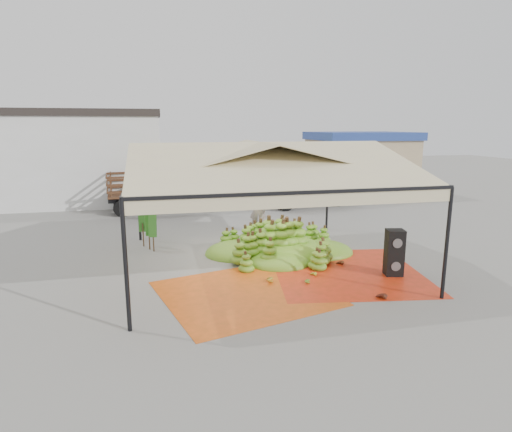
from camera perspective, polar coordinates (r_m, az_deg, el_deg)
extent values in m
plane|color=slate|center=(14.40, 0.59, -6.32)|extent=(90.00, 90.00, 0.00)
cylinder|color=black|center=(9.78, -16.97, -6.53)|extent=(0.10, 0.10, 3.00)
cylinder|color=black|center=(12.16, 24.09, -3.47)|extent=(0.10, 0.10, 3.00)
cylinder|color=black|center=(17.55, -15.40, 1.64)|extent=(0.10, 0.10, 3.00)
cylinder|color=black|center=(18.98, 9.50, 2.66)|extent=(0.10, 0.10, 3.00)
pyramid|color=#C1AF88|center=(13.71, 0.62, 7.71)|extent=(8.00, 8.00, 1.00)
cube|color=black|center=(13.75, 0.62, 5.64)|extent=(8.00, 8.00, 0.08)
cube|color=#C1AF88|center=(13.78, 0.61, 4.89)|extent=(8.00, 8.00, 0.36)
cube|color=silver|center=(28.17, -27.17, 6.55)|extent=(14.00, 6.00, 5.00)
cube|color=black|center=(28.11, -27.70, 12.03)|extent=(14.30, 6.30, 0.40)
cube|color=tan|center=(29.56, 13.63, 6.36)|extent=(6.00, 5.00, 3.60)
cube|color=navy|center=(29.44, 13.83, 10.33)|extent=(6.30, 5.30, 0.50)
cube|color=#E65615|center=(11.94, -1.55, -10.23)|extent=(5.16, 5.02, 0.01)
cube|color=red|center=(13.88, 11.98, -7.26)|extent=(5.14, 5.32, 0.01)
ellipsoid|color=#3F831B|center=(15.34, 3.61, -2.88)|extent=(6.63, 5.98, 1.19)
ellipsoid|color=gold|center=(12.69, 1.41, -8.34)|extent=(0.57, 0.50, 0.23)
ellipsoid|color=gold|center=(13.29, 7.46, -7.62)|extent=(0.40, 0.34, 0.17)
ellipsoid|color=#5A2014|center=(11.94, 16.20, -10.19)|extent=(0.55, 0.48, 0.22)
ellipsoid|color=#613216|center=(14.43, 11.04, -6.12)|extent=(0.51, 0.48, 0.18)
ellipsoid|color=#4D7318|center=(12.72, 6.49, -8.50)|extent=(0.46, 0.42, 0.17)
ellipsoid|color=#45861B|center=(12.25, -1.20, 3.06)|extent=(0.24, 0.24, 0.20)
ellipsoid|color=#45861B|center=(12.64, 5.47, 3.28)|extent=(0.24, 0.24, 0.20)
ellipsoid|color=#45861B|center=(13.20, 11.67, 3.46)|extent=(0.24, 0.24, 0.20)
ellipsoid|color=#45861B|center=(13.89, 17.31, 3.58)|extent=(0.24, 0.24, 0.20)
cube|color=black|center=(13.84, 17.85, -6.11)|extent=(0.61, 0.56, 0.72)
cube|color=black|center=(13.64, 18.05, -3.23)|extent=(0.61, 0.56, 0.72)
imported|color=gray|center=(18.35, 0.26, 0.88)|extent=(0.81, 0.62, 1.97)
cube|color=#502B1A|center=(23.54, -13.51, 2.98)|extent=(4.81, 2.52, 0.11)
cube|color=white|center=(23.95, -6.18, 3.62)|extent=(1.84, 2.18, 2.14)
cylinder|color=black|center=(22.65, -17.46, 0.99)|extent=(0.86, 0.35, 0.84)
cylinder|color=black|center=(24.48, -17.52, 1.77)|extent=(0.86, 0.35, 0.84)
cylinder|color=black|center=(22.86, -10.00, 1.45)|extent=(0.86, 0.35, 0.84)
cylinder|color=black|center=(24.67, -10.61, 2.20)|extent=(0.86, 0.35, 0.84)
cylinder|color=black|center=(23.12, -6.12, 1.69)|extent=(0.86, 0.35, 0.84)
cylinder|color=black|center=(24.92, -7.01, 2.41)|extent=(0.86, 0.35, 0.84)
ellipsoid|color=#44811B|center=(23.48, -13.56, 4.10)|extent=(3.84, 1.98, 0.65)
cube|color=orange|center=(23.47, -12.47, 5.07)|extent=(2.01, 2.00, 0.23)
cube|color=#51331B|center=(24.82, 6.70, 3.99)|extent=(5.65, 3.41, 0.13)
cube|color=silver|center=(26.76, 13.14, 4.57)|extent=(2.32, 2.65, 2.43)
cylinder|color=black|center=(23.07, 3.96, 1.85)|extent=(0.99, 0.50, 0.95)
cylinder|color=black|center=(24.93, 1.66, 2.63)|extent=(0.99, 0.50, 0.95)
cylinder|color=black|center=(24.84, 10.85, 2.39)|extent=(0.99, 0.50, 0.95)
cylinder|color=black|center=(26.57, 8.23, 3.09)|extent=(0.99, 0.50, 0.95)
cylinder|color=black|center=(25.91, 14.10, 2.63)|extent=(0.99, 0.50, 0.95)
cylinder|color=black|center=(27.57, 11.39, 3.30)|extent=(0.99, 0.50, 0.95)
ellipsoid|color=#4E7E1A|center=(24.75, 6.73, 5.20)|extent=(4.52, 2.69, 0.74)
cube|color=#B9CD16|center=(24.98, 7.80, 6.21)|extent=(2.48, 2.48, 0.26)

